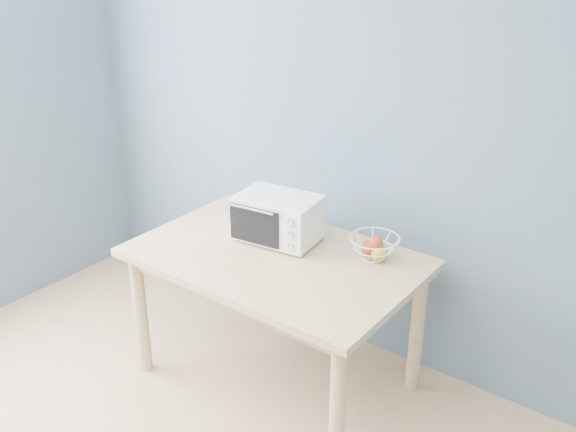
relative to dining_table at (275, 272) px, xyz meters
The scene contains 3 objects.
dining_table is the anchor object (origin of this frame).
toaster_oven 0.29m from the dining_table, 127.83° to the left, with size 0.44×0.35×0.24m.
fruit_basket 0.51m from the dining_table, 32.50° to the left, with size 0.29×0.29×0.13m.
Camera 1 is at (1.57, -0.52, 2.23)m, focal length 40.00 mm.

